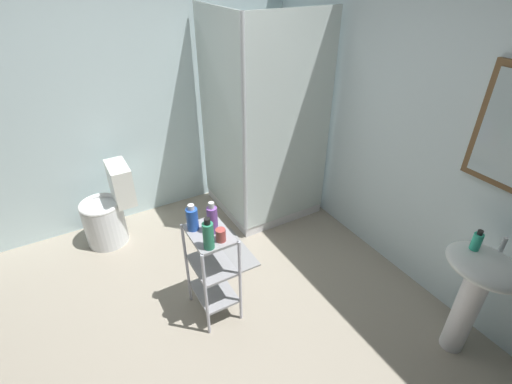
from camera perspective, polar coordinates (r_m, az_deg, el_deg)
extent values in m
cube|color=#9E9382|center=(2.88, -8.59, -21.80)|extent=(4.20, 4.20, 0.02)
cube|color=silver|center=(3.05, 23.57, 9.21)|extent=(4.20, 0.10, 2.50)
cube|color=silver|center=(3.69, -21.64, 13.31)|extent=(0.10, 4.20, 2.50)
cube|color=white|center=(4.12, 0.97, -1.04)|extent=(0.90, 0.90, 0.10)
cube|color=silver|center=(3.48, -5.38, 10.84)|extent=(0.90, 0.02, 1.90)
cube|color=silver|center=(3.32, 5.15, 9.81)|extent=(0.02, 0.90, 1.90)
cylinder|color=silver|center=(3.10, -1.79, 8.28)|extent=(0.04, 0.04, 1.90)
cylinder|color=silver|center=(4.09, 0.97, -0.43)|extent=(0.08, 0.08, 0.00)
cylinder|color=white|center=(2.90, 29.28, -15.69)|extent=(0.15, 0.15, 0.68)
ellipsoid|color=white|center=(2.65, 31.59, -9.61)|extent=(0.46, 0.37, 0.13)
cylinder|color=silver|center=(2.68, 33.62, -6.71)|extent=(0.03, 0.03, 0.10)
cylinder|color=white|center=(3.77, -22.12, -4.50)|extent=(0.37, 0.37, 0.40)
torus|color=white|center=(3.66, -22.80, -1.79)|extent=(0.37, 0.37, 0.04)
cube|color=white|center=(3.59, -20.03, 1.32)|extent=(0.35, 0.17, 0.36)
cylinder|color=silver|center=(2.87, -10.56, -10.86)|extent=(0.02, 0.02, 0.74)
cylinder|color=silver|center=(2.63, -7.65, -15.59)|extent=(0.02, 0.02, 0.74)
cylinder|color=silver|center=(2.94, -5.77, -9.25)|extent=(0.02, 0.02, 0.74)
cylinder|color=silver|center=(2.70, -2.45, -13.67)|extent=(0.02, 0.02, 0.74)
cube|color=#99999E|center=(2.91, -6.41, -14.93)|extent=(0.36, 0.26, 0.02)
cube|color=#99999E|center=(2.72, -6.76, -11.04)|extent=(0.36, 0.26, 0.02)
cube|color=#99999E|center=(2.54, -7.15, -6.42)|extent=(0.36, 0.26, 0.02)
cylinder|color=#2DBC99|center=(2.61, 30.70, -6.55)|extent=(0.06, 0.06, 0.11)
cylinder|color=black|center=(2.57, 31.12, -5.33)|extent=(0.03, 0.03, 0.03)
cylinder|color=purple|center=(2.49, -6.68, -4.27)|extent=(0.07, 0.07, 0.19)
cylinder|color=silver|center=(2.42, -6.85, -2.04)|extent=(0.04, 0.04, 0.04)
cylinder|color=blue|center=(2.54, -9.72, -4.13)|extent=(0.08, 0.08, 0.16)
cylinder|color=white|center=(2.48, -9.92, -2.31)|extent=(0.04, 0.04, 0.03)
cylinder|color=#2D8B65|center=(2.36, -7.30, -6.68)|extent=(0.07, 0.07, 0.19)
cylinder|color=black|center=(2.29, -7.49, -4.47)|extent=(0.04, 0.04, 0.04)
cylinder|color=#B24742|center=(2.44, -5.42, -6.58)|extent=(0.07, 0.07, 0.09)
cube|color=gray|center=(3.48, -4.66, -9.23)|extent=(0.60, 0.40, 0.02)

